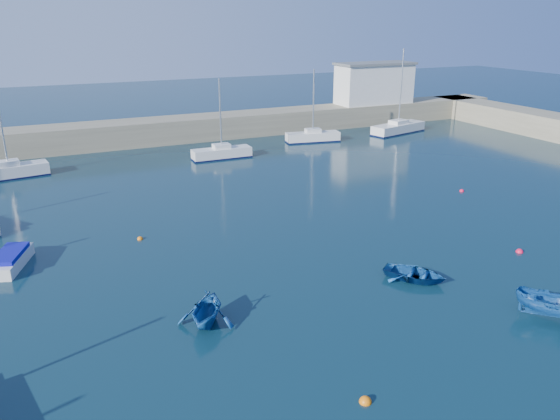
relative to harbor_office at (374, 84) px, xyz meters
name	(u,v)px	position (x,y,z in m)	size (l,w,h in m)	color
ground	(392,365)	(-30.00, -46.00, -5.10)	(220.00, 220.00, 0.00)	#0C2836
back_wall	(149,132)	(-30.00, 0.00, -3.80)	(96.00, 4.50, 2.60)	gray
right_arm	(533,122)	(14.00, -14.00, -3.80)	(4.50, 32.00, 2.60)	gray
harbor_office	(374,84)	(0.00, 0.00, 0.00)	(10.00, 4.00, 5.00)	silver
sailboat_5	(9,171)	(-44.27, -9.00, -4.47)	(6.66, 2.71, 8.57)	silver
sailboat_6	(222,153)	(-24.88, -10.15, -4.51)	(5.96, 1.69, 7.90)	silver
sailboat_7	(313,137)	(-12.87, -7.09, -4.50)	(6.31, 2.71, 8.09)	silver
sailboat_8	(398,128)	(-1.04, -7.16, -4.46)	(8.01, 4.02, 10.02)	silver
motorboat_1	(11,260)	(-44.14, -29.16, -4.66)	(2.55, 4.08, 0.95)	silver
dinghy_center	(415,274)	(-24.30, -40.16, -4.76)	(2.38, 3.33, 0.69)	#154C90
dinghy_left	(206,309)	(-35.90, -39.76, -4.29)	(2.65, 3.06, 1.61)	#154C90
dinghy_right	(555,306)	(-20.91, -46.18, -4.42)	(1.33, 3.53, 1.37)	#154C90
buoy_0	(365,402)	(-32.25, -47.46, -5.10)	(0.48, 0.48, 0.48)	orange
buoy_1	(519,252)	(-16.17, -39.86, -5.10)	(0.44, 0.44, 0.44)	red
buoy_3	(140,239)	(-36.66, -28.11, -5.10)	(0.38, 0.38, 0.38)	orange
buoy_4	(462,191)	(-10.70, -28.90, -5.10)	(0.38, 0.38, 0.38)	red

